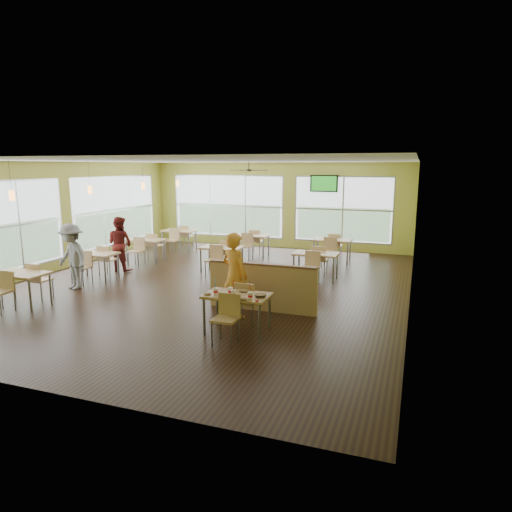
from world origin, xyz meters
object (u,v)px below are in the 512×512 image
Objects in this scene: main_table at (237,301)px; man_plaid at (235,275)px; half_wall_divider at (262,287)px; food_basket at (260,295)px.

man_plaid reaches higher than main_table.
food_basket is at bearing -72.58° from half_wall_divider.
food_basket is at bearing -1.58° from main_table.
half_wall_divider is 1.55m from food_basket.
half_wall_divider is at bearing 107.42° from food_basket.
man_plaid reaches higher than food_basket.
man_plaid is at bearing 134.48° from food_basket.
half_wall_divider reaches higher than food_basket.
man_plaid is 1.23m from food_basket.
man_plaid is at bearing -123.82° from half_wall_divider.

